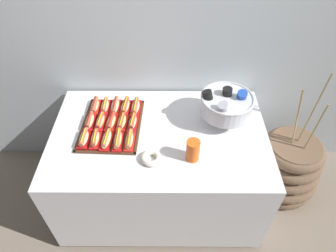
{
  "coord_description": "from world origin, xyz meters",
  "views": [
    {
      "loc": [
        0.07,
        -1.4,
        2.23
      ],
      "look_at": [
        0.06,
        -0.01,
        0.85
      ],
      "focal_mm": 31.85,
      "sensor_mm": 36.0,
      "label": 1
    }
  ],
  "objects": [
    {
      "name": "hot_dog_1",
      "position": [
        -0.41,
        -0.08,
        0.8
      ],
      "size": [
        0.07,
        0.15,
        0.06
      ],
      "color": "red",
      "rests_on": "serving_tray"
    },
    {
      "name": "hot_dog_4",
      "position": [
        -0.19,
        -0.09,
        0.8
      ],
      "size": [
        0.06,
        0.17,
        0.06
      ],
      "color": "red",
      "rests_on": "serving_tray"
    },
    {
      "name": "hot_dog_10",
      "position": [
        -0.48,
        0.25,
        0.8
      ],
      "size": [
        0.07,
        0.17,
        0.06
      ],
      "color": "red",
      "rests_on": "serving_tray"
    },
    {
      "name": "back_wall",
      "position": [
        0.0,
        0.54,
        1.3
      ],
      "size": [
        6.0,
        0.1,
        2.6
      ],
      "primitive_type": "cube",
      "color": "#B2BCC1",
      "rests_on": "ground_plane"
    },
    {
      "name": "hot_dog_7",
      "position": [
        -0.33,
        0.08,
        0.8
      ],
      "size": [
        0.08,
        0.16,
        0.06
      ],
      "color": "red",
      "rests_on": "serving_tray"
    },
    {
      "name": "hot_dog_8",
      "position": [
        -0.26,
        0.08,
        0.8
      ],
      "size": [
        0.08,
        0.17,
        0.06
      ],
      "color": "red",
      "rests_on": "serving_tray"
    },
    {
      "name": "floor_vase",
      "position": [
        1.03,
        0.1,
        0.27
      ],
      "size": [
        0.56,
        0.56,
        1.15
      ],
      "color": "brown",
      "rests_on": "ground_plane"
    },
    {
      "name": "ground_plane",
      "position": [
        0.0,
        0.0,
        0.0
      ],
      "size": [
        10.0,
        10.0,
        0.0
      ],
      "primitive_type": "plane",
      "color": "#7A6B5B"
    },
    {
      "name": "hot_dog_9",
      "position": [
        -0.18,
        0.07,
        0.8
      ],
      "size": [
        0.07,
        0.16,
        0.07
      ],
      "color": "#B21414",
      "rests_on": "serving_tray"
    },
    {
      "name": "hot_dog_5",
      "position": [
        -0.48,
        0.08,
        0.8
      ],
      "size": [
        0.07,
        0.17,
        0.06
      ],
      "color": "#B21414",
      "rests_on": "serving_tray"
    },
    {
      "name": "hot_dog_2",
      "position": [
        -0.34,
        -0.09,
        0.8
      ],
      "size": [
        0.08,
        0.18,
        0.06
      ],
      "color": "#B21414",
      "rests_on": "serving_tray"
    },
    {
      "name": "hot_dog_11",
      "position": [
        -0.4,
        0.25,
        0.8
      ],
      "size": [
        0.06,
        0.16,
        0.06
      ],
      "color": "red",
      "rests_on": "serving_tray"
    },
    {
      "name": "hot_dog_6",
      "position": [
        -0.41,
        0.08,
        0.8
      ],
      "size": [
        0.07,
        0.17,
        0.06
      ],
      "color": "red",
      "rests_on": "serving_tray"
    },
    {
      "name": "hot_dog_3",
      "position": [
        -0.26,
        -0.09,
        0.8
      ],
      "size": [
        0.06,
        0.18,
        0.06
      ],
      "color": "#B21414",
      "rests_on": "serving_tray"
    },
    {
      "name": "hot_dog_0",
      "position": [
        -0.49,
        -0.08,
        0.8
      ],
      "size": [
        0.07,
        0.16,
        0.06
      ],
      "color": "#B21414",
      "rests_on": "serving_tray"
    },
    {
      "name": "donut",
      "position": [
        -0.04,
        -0.23,
        0.78
      ],
      "size": [
        0.13,
        0.13,
        0.04
      ],
      "color": "silver",
      "rests_on": "buffet_table"
    },
    {
      "name": "cup_stack",
      "position": [
        0.21,
        -0.21,
        0.84
      ],
      "size": [
        0.08,
        0.08,
        0.15
      ],
      "color": "#EA5B19",
      "rests_on": "buffet_table"
    },
    {
      "name": "serving_tray",
      "position": [
        -0.33,
        0.08,
        0.77
      ],
      "size": [
        0.42,
        0.54,
        0.01
      ],
      "color": "#472B19",
      "rests_on": "buffet_table"
    },
    {
      "name": "hot_dog_13",
      "position": [
        -0.25,
        0.24,
        0.8
      ],
      "size": [
        0.08,
        0.18,
        0.06
      ],
      "color": "red",
      "rests_on": "serving_tray"
    },
    {
      "name": "hot_dog_14",
      "position": [
        -0.18,
        0.24,
        0.8
      ],
      "size": [
        0.08,
        0.18,
        0.06
      ],
      "color": "#B21414",
      "rests_on": "serving_tray"
    },
    {
      "name": "punch_bowl",
      "position": [
        0.45,
        0.13,
        0.92
      ],
      "size": [
        0.37,
        0.36,
        0.27
      ],
      "color": "silver",
      "rests_on": "buffet_table"
    },
    {
      "name": "buffet_table",
      "position": [
        0.0,
        0.0,
        0.4
      ],
      "size": [
        1.48,
        0.93,
        0.77
      ],
      "color": "silver",
      "rests_on": "ground_plane"
    },
    {
      "name": "hot_dog_12",
      "position": [
        -0.33,
        0.24,
        0.8
      ],
      "size": [
        0.07,
        0.18,
        0.06
      ],
      "color": "red",
      "rests_on": "serving_tray"
    }
  ]
}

